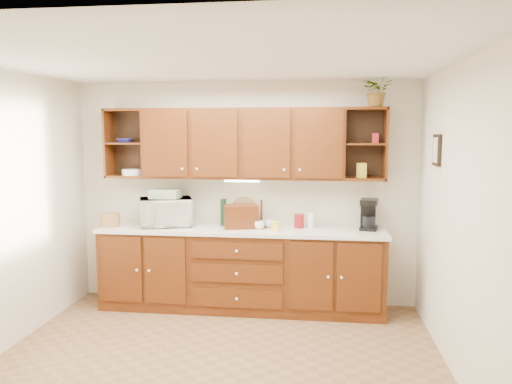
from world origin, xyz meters
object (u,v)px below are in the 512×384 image
(bread_box, at_px, (241,216))
(potted_plant, at_px, (377,91))
(microwave, at_px, (166,212))
(coffee_maker, at_px, (369,215))

(bread_box, distance_m, potted_plant, 2.03)
(microwave, bearing_deg, bread_box, -21.18)
(microwave, distance_m, potted_plant, 2.73)
(potted_plant, bearing_deg, bread_box, -177.81)
(microwave, relative_size, potted_plant, 1.67)
(coffee_maker, bearing_deg, microwave, -166.73)
(bread_box, height_order, potted_plant, potted_plant)
(bread_box, relative_size, potted_plant, 1.07)
(bread_box, bearing_deg, coffee_maker, -11.33)
(microwave, relative_size, coffee_maker, 1.70)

